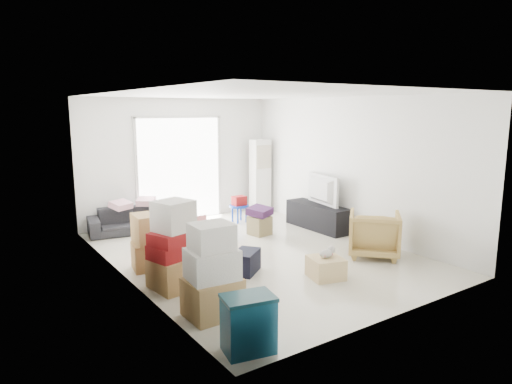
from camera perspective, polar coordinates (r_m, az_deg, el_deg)
The scene contains 21 objects.
room_shell at distance 7.70m, azimuth -0.14°, elevation 2.03°, with size 4.98×6.48×3.18m.
sliding_door at distance 10.29m, azimuth -9.50°, elevation 3.38°, with size 2.10×0.04×2.33m.
ac_tower at distance 11.02m, azimuth 0.52°, elevation 2.03°, with size 0.45×0.30×1.75m, color white.
tv_console at distance 9.59m, azimuth 7.74°, elevation -3.06°, with size 0.46×1.55×0.52m, color black.
television at distance 9.52m, azimuth 7.79°, elevation -1.14°, with size 1.06×0.61×0.14m, color black.
sofa at distance 9.54m, azimuth -15.06°, elevation -2.87°, with size 1.75×0.51×0.68m, color #26262B.
pillow_left at distance 9.35m, azimuth -16.59°, elevation -0.70°, with size 0.38×0.30×0.12m, color #D99EAF.
pillow_right at distance 9.60m, azimuth -13.62°, elevation -0.28°, with size 0.35×0.28×0.12m, color #D99EAF.
armchair at distance 7.98m, azimuth 14.57°, elevation -4.83°, with size 0.82×0.76×0.84m, color tan.
storage_bins at distance 4.83m, azimuth -0.96°, elevation -16.13°, with size 0.59×0.47×0.60m.
box_stack_a at distance 5.53m, azimuth -5.48°, elevation -10.31°, with size 0.63×0.53×1.14m.
box_stack_b at distance 6.44m, azimuth -10.14°, elevation -7.20°, with size 0.76×0.68×1.24m.
box_stack_c at distance 7.32m, azimuth -12.95°, elevation -6.11°, with size 0.65×0.57×0.87m.
loose_box at distance 7.29m, azimuth -9.47°, elevation -8.07°, with size 0.42×0.42×0.35m, color #A47A4A.
duffel_bag at distance 7.02m, azimuth -1.28°, elevation -8.72°, with size 0.53×0.32×0.34m, color black.
ottoman at distance 9.07m, azimuth 0.45°, elevation -4.20°, with size 0.37×0.37×0.37m, color olive.
blanket at distance 9.01m, azimuth 0.45°, elevation -2.63°, with size 0.41×0.41×0.14m, color #452050.
kids_table at distance 10.03m, azimuth -2.11°, elevation -1.49°, with size 0.44×0.44×0.58m.
toy_walker at distance 9.09m, azimuth -6.77°, elevation -4.75°, with size 0.31×0.27×0.39m.
wood_crate at distance 6.89m, azimuth 8.71°, elevation -9.33°, with size 0.47×0.47×0.31m, color #D8B97C.
plush_bunny at distance 6.85m, azimuth 8.93°, elevation -7.48°, with size 0.30×0.17×0.15m.
Camera 1 is at (-4.27, -6.31, 2.45)m, focal length 32.00 mm.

